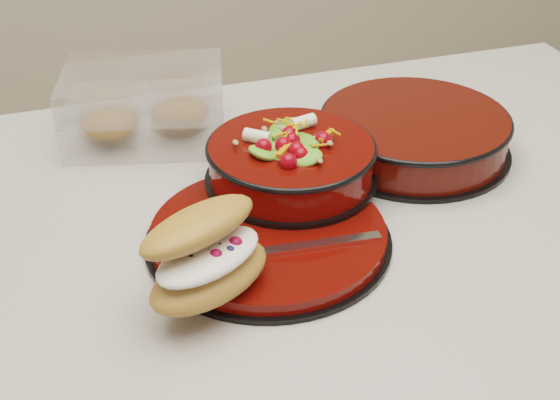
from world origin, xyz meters
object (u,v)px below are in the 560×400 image
object	(u,v)px
croissant	(207,255)
salad_bowl	(291,157)
extra_bowl	(414,132)
pastry_box	(145,107)
dinner_plate	(269,235)
fork	(296,247)

from	to	relation	value
croissant	salad_bowl	bearing A→B (deg)	20.49
croissant	extra_bowl	bearing A→B (deg)	4.29
pastry_box	salad_bowl	bearing A→B (deg)	-41.63
dinner_plate	fork	xyz separation A→B (m)	(0.02, -0.04, 0.01)
croissant	extra_bowl	distance (m)	0.39
extra_bowl	fork	bearing A→B (deg)	-141.08
fork	pastry_box	distance (m)	0.35
dinner_plate	extra_bowl	xyz separation A→B (m)	(0.24, 0.14, 0.02)
pastry_box	extra_bowl	size ratio (longest dim) A/B	0.94
salad_bowl	fork	size ratio (longest dim) A/B	1.19
dinner_plate	croissant	bearing A→B (deg)	-137.72
croissant	extra_bowl	world-z (taller)	croissant
dinner_plate	pastry_box	bearing A→B (deg)	106.29
croissant	pastry_box	world-z (taller)	croissant
croissant	fork	bearing A→B (deg)	-10.86
extra_bowl	salad_bowl	bearing A→B (deg)	-164.70
dinner_plate	pastry_box	xyz separation A→B (m)	(-0.08, 0.29, 0.03)
fork	croissant	bearing A→B (deg)	112.69
fork	extra_bowl	size ratio (longest dim) A/B	0.68
salad_bowl	fork	distance (m)	0.14
salad_bowl	croissant	distance (m)	0.22
dinner_plate	extra_bowl	distance (m)	0.28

